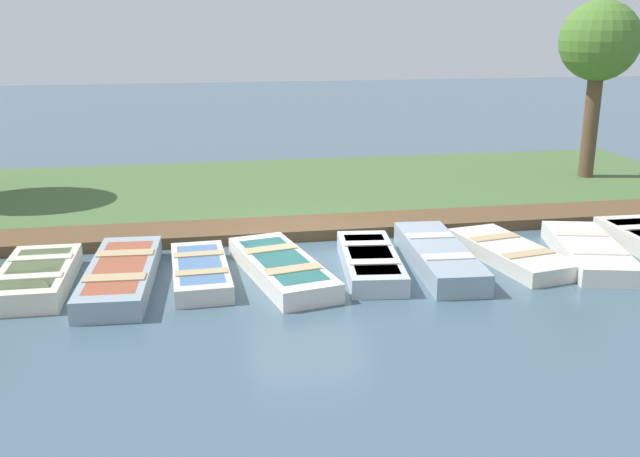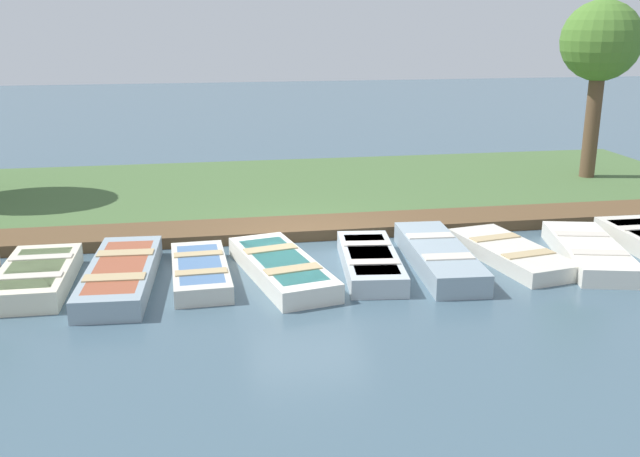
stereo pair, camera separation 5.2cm
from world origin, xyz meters
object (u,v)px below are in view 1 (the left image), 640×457
rowboat_6 (370,261)px  rowboat_7 (438,256)px  rowboat_9 (589,251)px  rowboat_4 (200,271)px  rowboat_8 (510,253)px  park_tree_left (599,45)px  rowboat_2 (36,277)px  rowboat_5 (282,267)px  rowboat_3 (121,275)px

rowboat_6 → rowboat_7: bearing=96.7°
rowboat_6 → rowboat_9: size_ratio=0.90×
rowboat_4 → rowboat_6: size_ratio=0.91×
rowboat_8 → rowboat_9: 1.55m
rowboat_4 → park_tree_left: size_ratio=0.53×
rowboat_6 → rowboat_4: bearing=-85.1°
rowboat_6 → rowboat_2: bearing=-85.3°
rowboat_9 → rowboat_4: bearing=-78.0°
park_tree_left → rowboat_6: bearing=-51.7°
rowboat_6 → rowboat_8: rowboat_6 is taller
rowboat_2 → rowboat_9: bearing=88.8°
rowboat_2 → park_tree_left: (-6.21, 14.14, 3.68)m
rowboat_8 → park_tree_left: bearing=129.9°
rowboat_8 → rowboat_5: bearing=-98.8°
rowboat_3 → rowboat_8: 7.47m
rowboat_3 → rowboat_5: size_ratio=1.03×
rowboat_7 → rowboat_9: (0.17, 3.05, -0.03)m
rowboat_4 → rowboat_5: size_ratio=0.79×
rowboat_2 → rowboat_8: (0.08, 8.94, -0.04)m
rowboat_3 → rowboat_8: (-0.06, 7.47, -0.04)m
rowboat_5 → rowboat_9: size_ratio=1.03×
rowboat_2 → rowboat_3: size_ratio=0.75×
rowboat_3 → rowboat_9: size_ratio=1.06×
rowboat_2 → rowboat_9: rowboat_2 is taller
rowboat_9 → rowboat_3: bearing=-77.4°
rowboat_2 → rowboat_7: size_ratio=0.76×
rowboat_5 → rowboat_8: (-0.14, 4.58, -0.02)m
rowboat_3 → rowboat_2: bearing=-92.1°
rowboat_6 → rowboat_8: 2.89m
rowboat_3 → park_tree_left: size_ratio=0.69×
rowboat_6 → rowboat_9: (0.16, 4.41, -0.00)m
park_tree_left → rowboat_2: bearing=-66.3°
rowboat_5 → rowboat_6: size_ratio=1.14×
rowboat_9 → park_tree_left: size_ratio=0.65×
rowboat_6 → park_tree_left: bearing=134.8°
rowboat_6 → rowboat_3: bearing=-84.1°
rowboat_7 → rowboat_6: bearing=-86.1°
rowboat_2 → rowboat_9: size_ratio=0.80×
rowboat_5 → park_tree_left: bearing=110.9°
rowboat_5 → rowboat_9: (0.13, 6.10, 0.00)m
rowboat_4 → rowboat_6: rowboat_6 is taller
rowboat_7 → rowboat_8: 1.54m
rowboat_5 → rowboat_7: bearing=78.3°
rowboat_9 → park_tree_left: (-6.56, 3.68, 3.69)m
rowboat_2 → rowboat_7: (0.18, 7.41, 0.01)m
rowboat_6 → rowboat_8: (-0.10, 2.88, -0.03)m
rowboat_4 → rowboat_8: 6.07m
rowboat_2 → rowboat_5: 4.37m
rowboat_8 → park_tree_left: (-6.29, 5.20, 3.72)m
rowboat_2 → rowboat_9: (0.35, 10.46, -0.02)m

